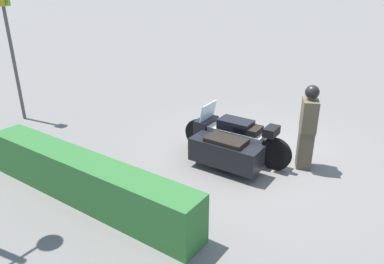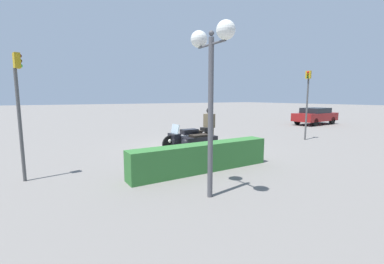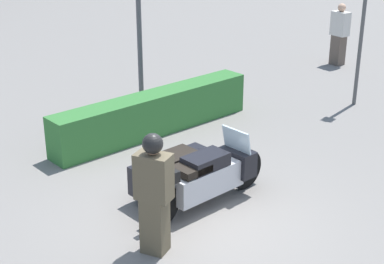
{
  "view_description": "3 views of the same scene",
  "coord_description": "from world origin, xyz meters",
  "px_view_note": "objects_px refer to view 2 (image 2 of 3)",
  "views": [
    {
      "loc": [
        -3.07,
        7.1,
        3.93
      ],
      "look_at": [
        0.96,
        1.24,
        0.83
      ],
      "focal_mm": 35.0,
      "sensor_mm": 36.0,
      "label": 1
    },
    {
      "loc": [
        6.26,
        9.91,
        2.32
      ],
      "look_at": [
        0.97,
        1.4,
        0.96
      ],
      "focal_mm": 24.0,
      "sensor_mm": 36.0,
      "label": 2
    },
    {
      "loc": [
        -5.4,
        -5.9,
        4.8
      ],
      "look_at": [
        0.75,
        0.99,
        1.02
      ],
      "focal_mm": 55.0,
      "sensor_mm": 36.0,
      "label": 3
    }
  ],
  "objects_px": {
    "traffic_light_far": "(307,96)",
    "parked_car_background": "(315,116)",
    "twin_lamp_post": "(211,61)",
    "officer_rider": "(209,125)",
    "police_motorcycle": "(193,140)",
    "hedge_bush_curbside": "(203,157)",
    "traffic_light_near": "(19,99)"
  },
  "relations": [
    {
      "from": "hedge_bush_curbside",
      "to": "twin_lamp_post",
      "type": "xyz_separation_m",
      "value": [
        1.05,
        1.85,
        2.67
      ]
    },
    {
      "from": "hedge_bush_curbside",
      "to": "parked_car_background",
      "type": "distance_m",
      "value": 17.3
    },
    {
      "from": "hedge_bush_curbside",
      "to": "traffic_light_near",
      "type": "height_order",
      "value": "traffic_light_near"
    },
    {
      "from": "officer_rider",
      "to": "traffic_light_far",
      "type": "distance_m",
      "value": 5.75
    },
    {
      "from": "twin_lamp_post",
      "to": "officer_rider",
      "type": "bearing_deg",
      "value": -125.46
    },
    {
      "from": "officer_rider",
      "to": "traffic_light_near",
      "type": "bearing_deg",
      "value": 168.77
    },
    {
      "from": "traffic_light_far",
      "to": "parked_car_background",
      "type": "relative_size",
      "value": 0.85
    },
    {
      "from": "traffic_light_far",
      "to": "police_motorcycle",
      "type": "bearing_deg",
      "value": -20.43
    },
    {
      "from": "officer_rider",
      "to": "traffic_light_near",
      "type": "relative_size",
      "value": 0.52
    },
    {
      "from": "police_motorcycle",
      "to": "officer_rider",
      "type": "height_order",
      "value": "officer_rider"
    },
    {
      "from": "officer_rider",
      "to": "traffic_light_far",
      "type": "height_order",
      "value": "traffic_light_far"
    },
    {
      "from": "parked_car_background",
      "to": "twin_lamp_post",
      "type": "bearing_deg",
      "value": -156.72
    },
    {
      "from": "traffic_light_near",
      "to": "twin_lamp_post",
      "type": "bearing_deg",
      "value": -56.7
    },
    {
      "from": "hedge_bush_curbside",
      "to": "traffic_light_far",
      "type": "height_order",
      "value": "traffic_light_far"
    },
    {
      "from": "police_motorcycle",
      "to": "twin_lamp_post",
      "type": "relative_size",
      "value": 0.68
    },
    {
      "from": "officer_rider",
      "to": "traffic_light_far",
      "type": "bearing_deg",
      "value": -40.4
    },
    {
      "from": "parked_car_background",
      "to": "police_motorcycle",
      "type": "bearing_deg",
      "value": -168.44
    },
    {
      "from": "police_motorcycle",
      "to": "hedge_bush_curbside",
      "type": "xyz_separation_m",
      "value": [
        1.34,
        2.74,
        -0.05
      ]
    },
    {
      "from": "police_motorcycle",
      "to": "hedge_bush_curbside",
      "type": "height_order",
      "value": "police_motorcycle"
    },
    {
      "from": "police_motorcycle",
      "to": "traffic_light_near",
      "type": "height_order",
      "value": "traffic_light_near"
    },
    {
      "from": "traffic_light_far",
      "to": "traffic_light_near",
      "type": "bearing_deg",
      "value": -13.36
    },
    {
      "from": "hedge_bush_curbside",
      "to": "officer_rider",
      "type": "bearing_deg",
      "value": -128.22
    },
    {
      "from": "officer_rider",
      "to": "hedge_bush_curbside",
      "type": "distance_m",
      "value": 4.55
    },
    {
      "from": "police_motorcycle",
      "to": "traffic_light_far",
      "type": "relative_size",
      "value": 0.71
    },
    {
      "from": "twin_lamp_post",
      "to": "traffic_light_far",
      "type": "bearing_deg",
      "value": -157.26
    },
    {
      "from": "officer_rider",
      "to": "parked_car_background",
      "type": "height_order",
      "value": "officer_rider"
    },
    {
      "from": "twin_lamp_post",
      "to": "traffic_light_far",
      "type": "xyz_separation_m",
      "value": [
        -9.19,
        -3.85,
        -0.7
      ]
    },
    {
      "from": "police_motorcycle",
      "to": "parked_car_background",
      "type": "relative_size",
      "value": 0.6
    },
    {
      "from": "hedge_bush_curbside",
      "to": "parked_car_background",
      "type": "bearing_deg",
      "value": -157.95
    },
    {
      "from": "traffic_light_far",
      "to": "parked_car_background",
      "type": "height_order",
      "value": "traffic_light_far"
    },
    {
      "from": "hedge_bush_curbside",
      "to": "parked_car_background",
      "type": "xyz_separation_m",
      "value": [
        -16.03,
        -6.49,
        0.33
      ]
    },
    {
      "from": "hedge_bush_curbside",
      "to": "traffic_light_far",
      "type": "relative_size",
      "value": 1.31
    }
  ]
}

